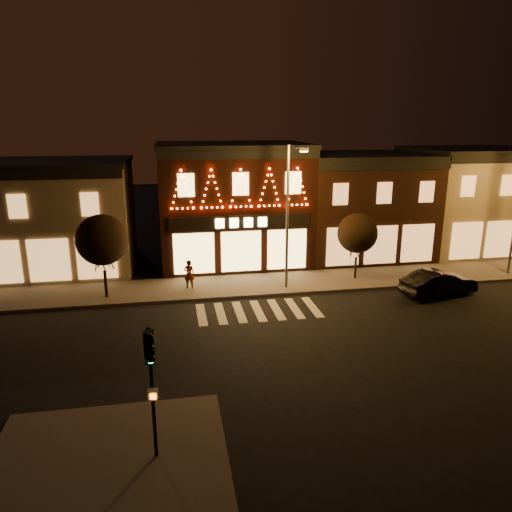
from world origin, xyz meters
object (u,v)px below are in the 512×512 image
object	(u,v)px
dark_sedan	(439,283)
pedestrian	(189,274)
traffic_signal_near	(151,370)
streetlamp_mid	(290,207)

from	to	relation	value
dark_sedan	pedestrian	distance (m)	14.50
dark_sedan	pedestrian	bearing A→B (deg)	65.35
traffic_signal_near	pedestrian	distance (m)	15.22
streetlamp_mid	dark_sedan	bearing A→B (deg)	-0.66
traffic_signal_near	streetlamp_mid	xyz separation A→B (m)	(7.43, 13.94, 1.98)
traffic_signal_near	dark_sedan	xyz separation A→B (m)	(15.76, 11.60, -2.31)
streetlamp_mid	pedestrian	bearing A→B (deg)	-175.34
traffic_signal_near	pedestrian	size ratio (longest dim) A/B	2.39
pedestrian	streetlamp_mid	bearing A→B (deg)	-175.37
traffic_signal_near	dark_sedan	world-z (taller)	traffic_signal_near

